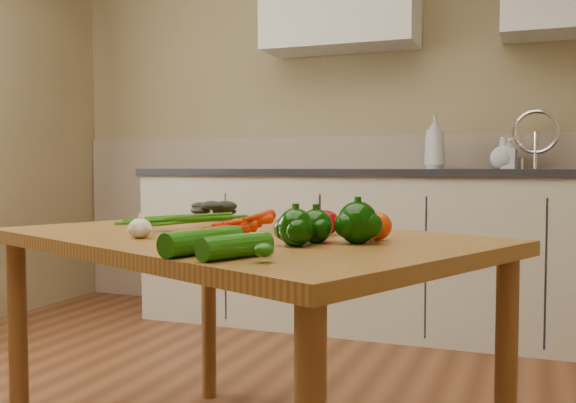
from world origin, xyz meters
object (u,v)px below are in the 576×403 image
at_px(garlic_bulb, 140,228).
at_px(pepper_a, 316,226).
at_px(zucchini_b, 203,241).
at_px(pepper_c, 296,227).
at_px(tomato_a, 326,222).
at_px(table, 240,262).
at_px(tomato_b, 358,225).
at_px(soap_bottle_b, 509,153).
at_px(carrot_bunch, 221,222).
at_px(leafy_greens, 213,206).
at_px(soap_bottle_a, 435,142).
at_px(soap_bottle_c, 503,153).
at_px(pepper_b, 358,223).
at_px(zucchini_a, 236,246).
at_px(tomato_c, 377,226).

xyz_separation_m(garlic_bulb, pepper_a, (0.47, 0.07, 0.02)).
xyz_separation_m(pepper_a, zucchini_b, (-0.17, -0.28, -0.01)).
height_order(garlic_bulb, pepper_c, pepper_c).
relative_size(tomato_a, zucchini_b, 0.34).
bearing_deg(table, tomato_b, 38.44).
distance_m(soap_bottle_b, tomato_a, 2.04).
relative_size(carrot_bunch, tomato_b, 4.05).
bearing_deg(soap_bottle_b, garlic_bulb, 168.29).
relative_size(carrot_bunch, leafy_greens, 1.30).
relative_size(soap_bottle_a, tomato_b, 4.87).
height_order(soap_bottle_b, zucchini_b, soap_bottle_b).
height_order(soap_bottle_c, garlic_bulb, soap_bottle_c).
height_order(garlic_bulb, pepper_b, pepper_b).
bearing_deg(pepper_c, carrot_bunch, 146.65).
bearing_deg(zucchini_a, pepper_c, 79.97).
xyz_separation_m(leafy_greens, garlic_bulb, (0.10, -0.60, -0.02)).
height_order(table, tomato_a, tomato_a).
xyz_separation_m(soap_bottle_c, pepper_a, (-0.34, -2.19, -0.22)).
bearing_deg(leafy_greens, soap_bottle_c, 61.32).
distance_m(tomato_a, zucchini_a, 0.50).
bearing_deg(leafy_greens, zucchini_b, -63.60).
relative_size(soap_bottle_b, tomato_b, 2.72).
bearing_deg(leafy_greens, tomato_c, -30.91).
bearing_deg(tomato_a, table, -165.40).
relative_size(pepper_c, tomato_a, 1.17).
distance_m(table, pepper_c, 0.34).
bearing_deg(tomato_b, pepper_c, -104.96).
xyz_separation_m(tomato_a, zucchini_a, (-0.03, -0.50, -0.01)).
height_order(pepper_b, zucchini_a, pepper_b).
distance_m(soap_bottle_a, zucchini_a, 2.46).
bearing_deg(tomato_b, soap_bottle_a, 92.14).
relative_size(soap_bottle_b, soap_bottle_c, 0.97).
xyz_separation_m(pepper_b, zucchini_b, (-0.27, -0.30, -0.02)).
bearing_deg(tomato_a, zucchini_a, -93.91).
bearing_deg(garlic_bulb, leafy_greens, 99.40).
distance_m(carrot_bunch, pepper_c, 0.36).
bearing_deg(pepper_c, zucchini_a, -100.03).
relative_size(soap_bottle_b, zucchini_b, 0.76).
height_order(carrot_bunch, zucchini_b, carrot_bunch).
xyz_separation_m(soap_bottle_b, leafy_greens, (-0.94, -1.64, -0.21)).
height_order(pepper_a, pepper_c, pepper_c).
xyz_separation_m(zucchini_a, zucchini_b, (-0.10, 0.04, 0.00)).
height_order(table, zucchini_a, zucchini_a).
distance_m(leafy_greens, zucchini_b, 0.90).
xyz_separation_m(soap_bottle_c, tomato_c, (-0.21, -2.07, -0.23)).
bearing_deg(zucchini_b, soap_bottle_c, 78.38).
height_order(pepper_b, tomato_b, pepper_b).
xyz_separation_m(pepper_b, zucchini_a, (-0.17, -0.35, -0.03)).
bearing_deg(soap_bottle_c, zucchini_a, 55.98).
bearing_deg(tomato_a, pepper_c, -88.18).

